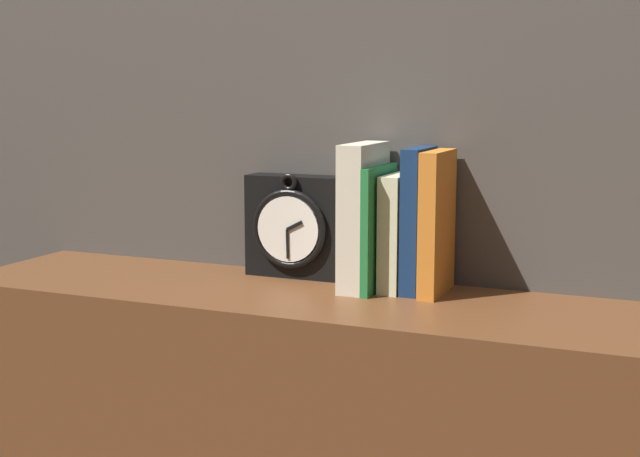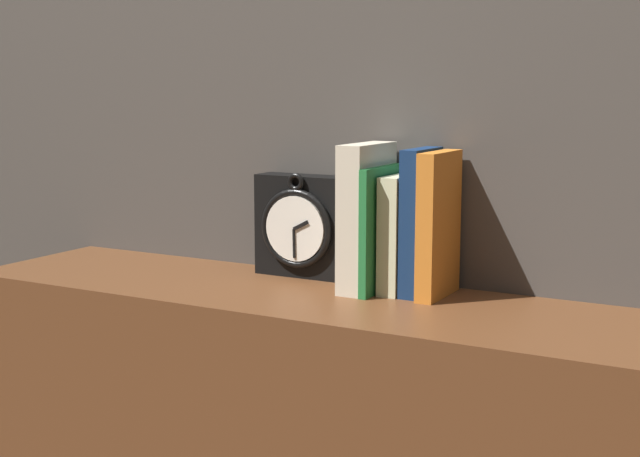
{
  "view_description": "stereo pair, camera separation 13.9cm",
  "coord_description": "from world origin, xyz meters",
  "px_view_note": "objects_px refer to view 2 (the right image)",
  "views": [
    {
      "loc": [
        0.54,
        -1.26,
        1.1
      ],
      "look_at": [
        0.0,
        0.0,
        0.88
      ],
      "focal_mm": 50.0,
      "sensor_mm": 36.0,
      "label": 1
    },
    {
      "loc": [
        0.66,
        -1.2,
        1.1
      ],
      "look_at": [
        0.0,
        0.0,
        0.88
      ],
      "focal_mm": 50.0,
      "sensor_mm": 36.0,
      "label": 2
    }
  ],
  "objects_px": {
    "clock": "(304,226)",
    "book_slot1_green": "(382,229)",
    "book_slot2_cream": "(401,234)",
    "book_slot4_orange": "(439,225)",
    "book_slot3_navy": "(421,222)",
    "book_slot0_cream": "(367,217)"
  },
  "relations": [
    {
      "from": "book_slot2_cream",
      "to": "book_slot4_orange",
      "type": "distance_m",
      "value": 0.07
    },
    {
      "from": "book_slot2_cream",
      "to": "book_slot3_navy",
      "type": "distance_m",
      "value": 0.04
    },
    {
      "from": "clock",
      "to": "book_slot2_cream",
      "type": "distance_m",
      "value": 0.19
    },
    {
      "from": "book_slot2_cream",
      "to": "book_slot3_navy",
      "type": "bearing_deg",
      "value": 2.38
    },
    {
      "from": "book_slot0_cream",
      "to": "book_slot2_cream",
      "type": "xyz_separation_m",
      "value": [
        0.05,
        0.01,
        -0.02
      ]
    },
    {
      "from": "book_slot3_navy",
      "to": "book_slot4_orange",
      "type": "bearing_deg",
      "value": -10.54
    },
    {
      "from": "book_slot1_green",
      "to": "book_slot2_cream",
      "type": "xyz_separation_m",
      "value": [
        0.03,
        0.01,
        -0.01
      ]
    },
    {
      "from": "clock",
      "to": "book_slot3_navy",
      "type": "bearing_deg",
      "value": -5.85
    },
    {
      "from": "clock",
      "to": "book_slot2_cream",
      "type": "relative_size",
      "value": 0.97
    },
    {
      "from": "book_slot0_cream",
      "to": "book_slot1_green",
      "type": "height_order",
      "value": "book_slot0_cream"
    },
    {
      "from": "book_slot3_navy",
      "to": "book_slot4_orange",
      "type": "height_order",
      "value": "book_slot3_navy"
    },
    {
      "from": "book_slot1_green",
      "to": "book_slot3_navy",
      "type": "height_order",
      "value": "book_slot3_navy"
    },
    {
      "from": "book_slot0_cream",
      "to": "book_slot2_cream",
      "type": "bearing_deg",
      "value": 12.79
    },
    {
      "from": "book_slot0_cream",
      "to": "book_slot3_navy",
      "type": "bearing_deg",
      "value": 8.94
    },
    {
      "from": "book_slot4_orange",
      "to": "book_slot0_cream",
      "type": "bearing_deg",
      "value": -176.33
    },
    {
      "from": "clock",
      "to": "book_slot4_orange",
      "type": "bearing_deg",
      "value": -6.45
    },
    {
      "from": "book_slot0_cream",
      "to": "book_slot1_green",
      "type": "distance_m",
      "value": 0.03
    },
    {
      "from": "book_slot2_cream",
      "to": "clock",
      "type": "bearing_deg",
      "value": 172.75
    },
    {
      "from": "book_slot1_green",
      "to": "book_slot2_cream",
      "type": "relative_size",
      "value": 1.07
    },
    {
      "from": "book_slot1_green",
      "to": "book_slot3_navy",
      "type": "relative_size",
      "value": 0.87
    },
    {
      "from": "book_slot1_green",
      "to": "book_slot2_cream",
      "type": "distance_m",
      "value": 0.03
    },
    {
      "from": "clock",
      "to": "book_slot1_green",
      "type": "height_order",
      "value": "book_slot1_green"
    }
  ]
}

